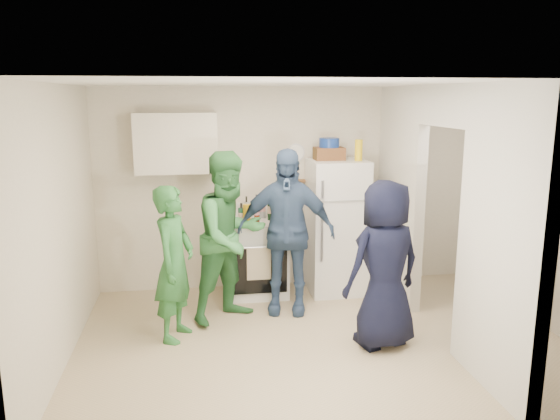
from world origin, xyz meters
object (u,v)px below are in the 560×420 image
(person_green_left, at_px, (174,263))
(stove, at_px, (256,258))
(person_navy, at_px, (385,265))
(wicker_basket, at_px, (329,154))
(blue_bowl, at_px, (329,143))
(fridge, at_px, (337,227))
(person_denim, at_px, (286,232))
(person_green_center, at_px, (231,237))
(person_nook, at_px, (504,232))
(yellow_cup_stack_top, at_px, (359,150))

(person_green_left, bearing_deg, stove, -19.13)
(person_navy, bearing_deg, wicker_basket, -100.87)
(stove, xyz_separation_m, wicker_basket, (0.90, 0.02, 1.25))
(person_navy, bearing_deg, blue_bowl, -100.87)
(wicker_basket, relative_size, person_green_left, 0.23)
(fridge, height_order, person_green_left, fridge)
(person_green_left, height_order, person_denim, person_denim)
(wicker_basket, height_order, blue_bowl, blue_bowl)
(person_green_left, height_order, person_green_center, person_green_center)
(stove, relative_size, blue_bowl, 3.82)
(stove, bearing_deg, person_nook, -22.01)
(wicker_basket, bearing_deg, person_green_center, -149.78)
(fridge, bearing_deg, blue_bowl, 153.43)
(person_denim, bearing_deg, person_green_left, -142.82)
(yellow_cup_stack_top, bearing_deg, blue_bowl, 154.89)
(blue_bowl, distance_m, person_denim, 1.26)
(stove, distance_m, wicker_basket, 1.54)
(person_green_left, distance_m, person_denim, 1.32)
(fridge, relative_size, wicker_basket, 4.67)
(person_green_center, xyz_separation_m, person_navy, (1.40, -0.88, -0.10))
(person_green_left, bearing_deg, person_nook, -68.32)
(fridge, height_order, person_denim, person_denim)
(person_denim, xyz_separation_m, person_nook, (2.32, -0.47, 0.02))
(yellow_cup_stack_top, distance_m, person_green_center, 1.86)
(fridge, xyz_separation_m, wicker_basket, (-0.10, 0.05, 0.89))
(blue_bowl, height_order, person_nook, blue_bowl)
(yellow_cup_stack_top, xyz_separation_m, person_denim, (-0.95, -0.45, -0.84))
(person_denim, height_order, person_navy, person_denim)
(person_green_left, bearing_deg, yellow_cup_stack_top, -44.76)
(wicker_basket, xyz_separation_m, person_green_left, (-1.82, -1.12, -0.94))
(yellow_cup_stack_top, relative_size, person_navy, 0.15)
(yellow_cup_stack_top, distance_m, person_nook, 1.85)
(blue_bowl, bearing_deg, person_navy, -84.19)
(fridge, bearing_deg, wicker_basket, 153.43)
(yellow_cup_stack_top, bearing_deg, wicker_basket, 154.89)
(stove, relative_size, person_green_left, 0.59)
(stove, bearing_deg, person_denim, -64.73)
(blue_bowl, height_order, yellow_cup_stack_top, blue_bowl)
(person_navy, bearing_deg, fridge, -104.35)
(person_green_left, distance_m, person_navy, 2.04)
(fridge, relative_size, person_denim, 0.89)
(wicker_basket, height_order, yellow_cup_stack_top, yellow_cup_stack_top)
(yellow_cup_stack_top, bearing_deg, person_green_left, -155.59)
(wicker_basket, distance_m, person_green_left, 2.34)
(blue_bowl, distance_m, person_nook, 2.20)
(person_green_center, relative_size, person_denim, 0.99)
(wicker_basket, bearing_deg, person_navy, -84.19)
(person_navy, bearing_deg, person_nook, -177.57)
(blue_bowl, relative_size, person_denim, 0.13)
(fridge, distance_m, yellow_cup_stack_top, 0.97)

